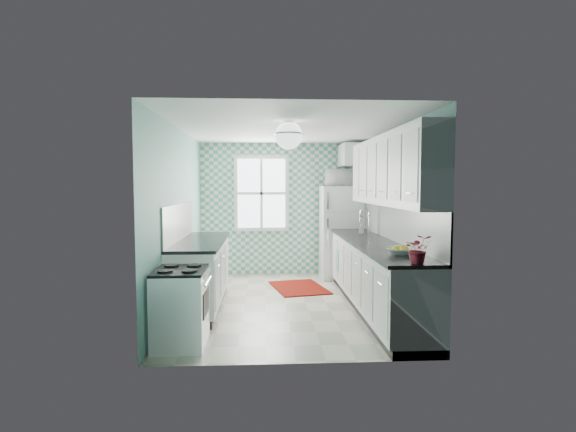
{
  "coord_description": "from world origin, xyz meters",
  "views": [
    {
      "loc": [
        -0.32,
        -6.38,
        1.71
      ],
      "look_at": [
        0.05,
        0.25,
        1.25
      ],
      "focal_mm": 28.0,
      "sensor_mm": 36.0,
      "label": 1
    }
  ],
  "objects": [
    {
      "name": "base_cabinets_right",
      "position": [
        1.2,
        -0.4,
        0.45
      ],
      "size": [
        0.6,
        3.6,
        0.9
      ],
      "primitive_type": "cube",
      "color": "white",
      "rests_on": "floor"
    },
    {
      "name": "dish_towel",
      "position": [
        0.89,
        0.81,
        0.48
      ],
      "size": [
        0.08,
        0.23,
        0.35
      ],
      "primitive_type": "cube",
      "rotation": [
        0.0,
        0.0,
        0.26
      ],
      "color": "#72BCBC",
      "rests_on": "base_cabinets_right"
    },
    {
      "name": "wall_front",
      "position": [
        0.0,
        -2.21,
        1.25
      ],
      "size": [
        3.0,
        0.02,
        2.5
      ],
      "primitive_type": "cube",
      "color": "#70ABA0",
      "rests_on": "floor"
    },
    {
      "name": "wall_left",
      "position": [
        -1.51,
        0.0,
        1.25
      ],
      "size": [
        0.02,
        4.4,
        2.5
      ],
      "primitive_type": "cube",
      "color": "#70ABA0",
      "rests_on": "floor"
    },
    {
      "name": "countertop_left",
      "position": [
        -1.19,
        -0.07,
        0.92
      ],
      "size": [
        0.63,
        2.15,
        0.04
      ],
      "primitive_type": "cube",
      "color": "black",
      "rests_on": "base_cabinets_left"
    },
    {
      "name": "rug",
      "position": [
        0.27,
        0.94,
        0.01
      ],
      "size": [
        1.01,
        1.27,
        0.02
      ],
      "primitive_type": "cube",
      "rotation": [
        0.0,
        0.0,
        0.21
      ],
      "color": "maroon",
      "rests_on": "floor"
    },
    {
      "name": "backsplash_left",
      "position": [
        -1.49,
        -0.07,
        1.2
      ],
      "size": [
        0.02,
        2.15,
        0.51
      ],
      "primitive_type": "cube",
      "color": "white",
      "rests_on": "wall_left"
    },
    {
      "name": "microwave",
      "position": [
        1.11,
        1.77,
        1.84
      ],
      "size": [
        0.56,
        0.38,
        0.31
      ],
      "primitive_type": "imported",
      "rotation": [
        0.0,
        0.0,
        3.15
      ],
      "color": "silver",
      "rests_on": "fridge"
    },
    {
      "name": "fruit_bowl",
      "position": [
        1.2,
        -1.52,
        0.98
      ],
      "size": [
        0.31,
        0.31,
        0.07
      ],
      "primitive_type": "imported",
      "rotation": [
        0.0,
        0.0,
        -0.05
      ],
      "color": "white",
      "rests_on": "countertop_right"
    },
    {
      "name": "wall_right",
      "position": [
        1.51,
        0.0,
        1.25
      ],
      "size": [
        0.02,
        4.4,
        2.5
      ],
      "primitive_type": "cube",
      "color": "#70ABA0",
      "rests_on": "floor"
    },
    {
      "name": "base_cabinets_left",
      "position": [
        -1.2,
        -0.07,
        0.45
      ],
      "size": [
        0.6,
        2.15,
        0.9
      ],
      "primitive_type": "cube",
      "color": "white",
      "rests_on": "floor"
    },
    {
      "name": "backsplash_right",
      "position": [
        1.49,
        -0.4,
        1.2
      ],
      "size": [
        0.02,
        3.6,
        0.51
      ],
      "primitive_type": "cube",
      "color": "white",
      "rests_on": "wall_right"
    },
    {
      "name": "ceiling",
      "position": [
        0.0,
        0.0,
        2.51
      ],
      "size": [
        3.0,
        4.4,
        0.02
      ],
      "primitive_type": "cube",
      "color": "white",
      "rests_on": "wall_back"
    },
    {
      "name": "fridge",
      "position": [
        1.11,
        1.77,
        0.84
      ],
      "size": [
        0.73,
        0.73,
        1.69
      ],
      "rotation": [
        0.0,
        0.0,
        0.02
      ],
      "color": "silver",
      "rests_on": "floor"
    },
    {
      "name": "window",
      "position": [
        -0.35,
        2.16,
        1.55
      ],
      "size": [
        1.04,
        0.05,
        1.44
      ],
      "color": "white",
      "rests_on": "wall_back"
    },
    {
      "name": "sink",
      "position": [
        1.2,
        0.61,
        0.93
      ],
      "size": [
        0.43,
        0.37,
        0.53
      ],
      "rotation": [
        0.0,
        0.0,
        -0.06
      ],
      "color": "silver",
      "rests_on": "countertop_right"
    },
    {
      "name": "accent_wall",
      "position": [
        0.0,
        2.19,
        1.25
      ],
      "size": [
        3.0,
        0.01,
        2.5
      ],
      "primitive_type": "cube",
      "color": "#4FA284",
      "rests_on": "wall_back"
    },
    {
      "name": "floor",
      "position": [
        0.0,
        0.0,
        -0.01
      ],
      "size": [
        3.0,
        4.4,
        0.02
      ],
      "primitive_type": "cube",
      "color": "beige",
      "rests_on": "ground"
    },
    {
      "name": "upper_cabinets_right",
      "position": [
        1.33,
        -0.6,
        1.9
      ],
      "size": [
        0.33,
        3.2,
        0.9
      ],
      "primitive_type": "cube",
      "color": "white",
      "rests_on": "wall_right"
    },
    {
      "name": "soap_bottle",
      "position": [
        1.25,
        0.67,
        1.03
      ],
      "size": [
        0.1,
        0.1,
        0.17
      ],
      "primitive_type": "imported",
      "rotation": [
        0.0,
        0.0,
        -0.29
      ],
      "color": "#91A8C0",
      "rests_on": "countertop_right"
    },
    {
      "name": "potted_plant",
      "position": [
        1.2,
        -2.11,
        1.09
      ],
      "size": [
        0.31,
        0.28,
        0.29
      ],
      "primitive_type": "imported",
      "rotation": [
        0.0,
        0.0,
        -0.23
      ],
      "color": "#BC1535",
      "rests_on": "countertop_right"
    },
    {
      "name": "stove",
      "position": [
        -1.2,
        -1.62,
        0.42
      ],
      "size": [
        0.54,
        0.67,
        0.8
      ],
      "rotation": [
        0.0,
        0.0,
        -0.05
      ],
      "color": "silver",
      "rests_on": "floor"
    },
    {
      "name": "wall_back",
      "position": [
        0.0,
        2.21,
        1.25
      ],
      "size": [
        3.0,
        0.02,
        2.5
      ],
      "primitive_type": "cube",
      "color": "#70ABA0",
      "rests_on": "floor"
    },
    {
      "name": "ceiling_light",
      "position": [
        0.0,
        -0.8,
        2.32
      ],
      "size": [
        0.34,
        0.34,
        0.35
      ],
      "color": "silver",
      "rests_on": "ceiling"
    },
    {
      "name": "upper_cabinet_fridge",
      "position": [
        1.3,
        1.83,
        2.25
      ],
      "size": [
        0.4,
        0.74,
        0.4
      ],
      "primitive_type": "cube",
      "color": "white",
      "rests_on": "wall_right"
    },
    {
      "name": "countertop_right",
      "position": [
        1.19,
        -0.4,
        0.92
      ],
      "size": [
        0.63,
        3.6,
        0.04
      ],
      "primitive_type": "cube",
      "color": "black",
      "rests_on": "base_cabinets_right"
    }
  ]
}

